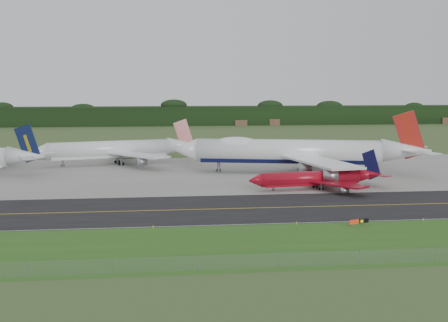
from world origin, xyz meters
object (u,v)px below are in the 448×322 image
jet_star_tail (118,150)px  taxiway_sign (359,221)px  jet_ba_747 (297,152)px  jet_red_737 (318,178)px

jet_star_tail → taxiway_sign: 110.25m
jet_ba_747 → jet_star_tail: 61.00m
taxiway_sign → jet_star_tail: bearing=116.5°
jet_ba_747 → taxiway_sign: 70.78m
jet_red_737 → jet_ba_747: bearing=87.7°
taxiway_sign → jet_red_737: bearing=84.9°
jet_ba_747 → jet_star_tail: bearing=152.5°
jet_star_tail → taxiway_sign: (49.17, -98.60, -3.91)m
jet_ba_747 → jet_red_737: jet_ba_747 is taller
jet_star_tail → jet_red_737: bearing=-46.7°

